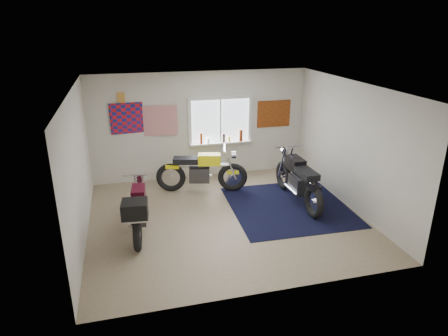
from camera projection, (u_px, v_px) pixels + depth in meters
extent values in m
plane|color=#9E896B|center=(226.00, 218.00, 8.29)|extent=(5.50, 5.50, 0.00)
plane|color=white|center=(226.00, 87.00, 7.35)|extent=(5.50, 5.50, 0.00)
plane|color=silver|center=(201.00, 126.00, 10.09)|extent=(5.50, 0.00, 5.50)
plane|color=silver|center=(272.00, 212.00, 5.55)|extent=(5.50, 0.00, 5.50)
plane|color=silver|center=(78.00, 168.00, 7.17)|extent=(0.00, 5.00, 5.00)
plane|color=silver|center=(351.00, 146.00, 8.46)|extent=(0.00, 5.00, 5.00)
cube|color=black|center=(288.00, 206.00, 8.78)|extent=(2.58, 2.68, 0.01)
cube|color=white|center=(220.00, 121.00, 10.16)|extent=(1.50, 0.02, 1.10)
cube|color=white|center=(220.00, 98.00, 9.94)|extent=(1.66, 0.06, 0.08)
cube|color=white|center=(220.00, 143.00, 10.35)|extent=(1.66, 0.06, 0.08)
cube|color=white|center=(190.00, 123.00, 9.96)|extent=(0.08, 0.06, 1.10)
cube|color=white|center=(250.00, 119.00, 10.33)|extent=(0.08, 0.06, 1.10)
cube|color=white|center=(220.00, 121.00, 10.14)|extent=(0.04, 0.06, 1.10)
cube|color=white|center=(221.00, 143.00, 10.29)|extent=(1.60, 0.16, 0.04)
cylinder|color=#973516|center=(201.00, 138.00, 10.10)|extent=(0.07, 0.07, 0.28)
cylinder|color=white|center=(208.00, 141.00, 10.17)|extent=(0.06, 0.06, 0.12)
cylinder|color=black|center=(224.00, 138.00, 10.25)|extent=(0.06, 0.06, 0.22)
cylinder|color=gold|center=(229.00, 139.00, 10.30)|extent=(0.05, 0.05, 0.14)
cylinder|color=maroon|center=(241.00, 135.00, 10.34)|extent=(0.09, 0.09, 0.30)
plane|color=red|center=(131.00, 118.00, 9.57)|extent=(1.00, 0.07, 1.00)
plane|color=red|center=(159.00, 121.00, 9.74)|extent=(0.90, 0.09, 0.90)
cube|color=#C08336|center=(121.00, 98.00, 9.35)|extent=(0.18, 0.02, 0.24)
cube|color=#A54C14|center=(274.00, 114.00, 10.46)|extent=(0.90, 0.03, 0.70)
torus|color=black|center=(233.00, 177.00, 9.49)|extent=(0.72, 0.30, 0.70)
torus|color=black|center=(171.00, 177.00, 9.47)|extent=(0.72, 0.30, 0.70)
cylinder|color=silver|center=(233.00, 177.00, 9.49)|extent=(0.14, 0.13, 0.12)
cylinder|color=silver|center=(171.00, 177.00, 9.47)|extent=(0.14, 0.13, 0.12)
cylinder|color=silver|center=(201.00, 165.00, 9.38)|extent=(1.31, 0.41, 0.09)
cube|color=#2D2D30|center=(199.00, 174.00, 9.46)|extent=(0.53, 0.40, 0.36)
cylinder|color=silver|center=(200.00, 176.00, 9.65)|extent=(0.58, 0.21, 0.07)
cube|color=#FFF30D|center=(209.00, 159.00, 9.33)|extent=(0.58, 0.39, 0.25)
cube|color=black|center=(186.00, 160.00, 9.33)|extent=(0.63, 0.42, 0.13)
cube|color=#FFF30D|center=(173.00, 166.00, 9.38)|extent=(0.35, 0.24, 0.08)
cube|color=#FFF30D|center=(233.00, 172.00, 9.45)|extent=(0.32, 0.21, 0.05)
cylinder|color=silver|center=(225.00, 148.00, 9.24)|extent=(0.19, 0.64, 0.04)
cylinder|color=silver|center=(234.00, 155.00, 9.30)|extent=(0.14, 0.19, 0.17)
torus|color=black|center=(284.00, 175.00, 9.61)|extent=(0.16, 0.70, 0.70)
torus|color=black|center=(314.00, 202.00, 8.20)|extent=(0.16, 0.70, 0.70)
cylinder|color=silver|center=(284.00, 175.00, 9.61)|extent=(0.11, 0.12, 0.12)
cylinder|color=silver|center=(314.00, 202.00, 8.20)|extent=(0.11, 0.12, 0.12)
cylinder|color=silver|center=(299.00, 173.00, 8.78)|extent=(0.12, 1.40, 0.10)
cube|color=#2D2D30|center=(299.00, 184.00, 8.82)|extent=(0.32, 0.51, 0.38)
cylinder|color=silver|center=(291.00, 190.00, 8.81)|extent=(0.09, 0.61, 0.08)
cube|color=black|center=(295.00, 164.00, 8.91)|extent=(0.30, 0.56, 0.27)
cube|color=black|center=(307.00, 174.00, 8.39)|extent=(0.32, 0.62, 0.13)
cube|color=black|center=(314.00, 186.00, 8.14)|extent=(0.18, 0.34, 0.09)
cube|color=black|center=(284.00, 170.00, 9.56)|extent=(0.16, 0.31, 0.06)
cylinder|color=silver|center=(289.00, 146.00, 9.15)|extent=(0.69, 0.05, 0.04)
cylinder|color=silver|center=(285.00, 151.00, 9.41)|extent=(0.18, 0.11, 0.18)
torus|color=black|center=(141.00, 202.00, 8.28)|extent=(0.19, 0.63, 0.62)
torus|color=black|center=(137.00, 234.00, 7.03)|extent=(0.19, 0.63, 0.62)
cylinder|color=silver|center=(141.00, 202.00, 8.28)|extent=(0.11, 0.12, 0.11)
cylinder|color=silver|center=(137.00, 234.00, 7.03)|extent=(0.11, 0.12, 0.11)
cylinder|color=silver|center=(138.00, 203.00, 7.56)|extent=(0.22, 1.21, 0.09)
cube|color=#2D2D30|center=(139.00, 214.00, 7.59)|extent=(0.32, 0.46, 0.33)
cylinder|color=silver|center=(131.00, 219.00, 7.60)|extent=(0.12, 0.53, 0.07)
cube|color=#3F0A17|center=(138.00, 193.00, 7.67)|extent=(0.30, 0.51, 0.23)
cube|color=black|center=(137.00, 205.00, 7.20)|extent=(0.33, 0.56, 0.12)
cube|color=#3F0A17|center=(136.00, 219.00, 6.98)|extent=(0.18, 0.30, 0.08)
cube|color=#3F0A17|center=(141.00, 197.00, 8.24)|extent=(0.16, 0.28, 0.05)
cylinder|color=silver|center=(138.00, 175.00, 7.89)|extent=(0.60, 0.10, 0.03)
cylinder|color=silver|center=(140.00, 179.00, 8.12)|extent=(0.16, 0.11, 0.15)
cube|color=black|center=(135.00, 209.00, 6.76)|extent=(0.47, 0.45, 0.29)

